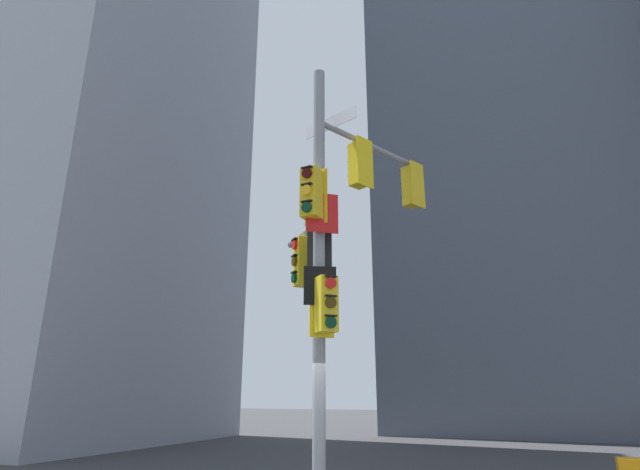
% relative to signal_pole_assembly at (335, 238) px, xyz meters
% --- Properties ---
extents(building_tower_left, '(12.29, 12.29, 36.10)m').
position_rel_signal_pole_assembly_xyz_m(building_tower_left, '(-16.87, 8.46, 13.09)').
color(building_tower_left, '#9399A3').
rests_on(building_tower_left, ground).
extents(building_mid_block, '(15.02, 15.02, 41.67)m').
position_rel_signal_pole_assembly_xyz_m(building_mid_block, '(3.46, 24.15, 15.87)').
color(building_mid_block, '#4C5460').
rests_on(building_mid_block, ground).
extents(signal_pole_assembly, '(2.84, 3.58, 8.60)m').
position_rel_signal_pole_assembly_xyz_m(signal_pole_assembly, '(0.00, 0.00, 0.00)').
color(signal_pole_assembly, gray).
rests_on(signal_pole_assembly, ground).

